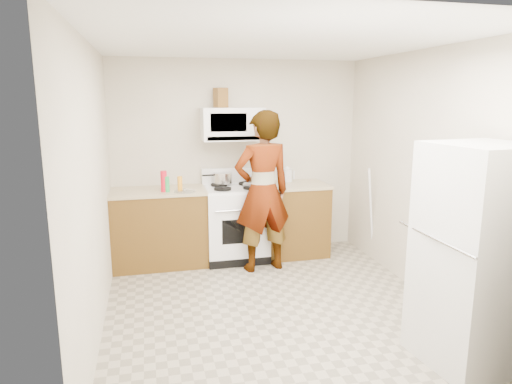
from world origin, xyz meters
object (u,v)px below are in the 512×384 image
object	(u,v)px
person	(263,192)
saucepan	(223,178)
kettle	(287,175)
fridge	(475,256)
microwave	(232,124)
gas_range	(235,221)

from	to	relation	value
person	saucepan	size ratio (longest dim) A/B	7.87
person	saucepan	world-z (taller)	person
kettle	fridge	bearing A→B (deg)	-65.67
microwave	fridge	xyz separation A→B (m)	(1.32, -2.82, -0.85)
fridge	gas_range	bearing A→B (deg)	109.78
microwave	person	bearing A→B (deg)	-66.81
person	kettle	xyz separation A→B (m)	(0.49, 0.63, 0.08)
microwave	saucepan	bearing A→B (deg)	161.89
saucepan	person	bearing A→B (deg)	-58.80
microwave	fridge	bearing A→B (deg)	-64.88
gas_range	person	bearing A→B (deg)	-61.07
person	kettle	world-z (taller)	person
fridge	person	bearing A→B (deg)	109.23
saucepan	gas_range	bearing A→B (deg)	-53.36
gas_range	saucepan	xyz separation A→B (m)	(-0.13, 0.17, 0.53)
kettle	saucepan	xyz separation A→B (m)	(-0.86, -0.02, 0.00)
gas_range	microwave	distance (m)	1.22
fridge	kettle	world-z (taller)	fridge
person	fridge	bearing A→B (deg)	106.47
kettle	saucepan	size ratio (longest dim) A/B	0.70
kettle	saucepan	world-z (taller)	kettle
microwave	kettle	size ratio (longest dim) A/B	4.53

